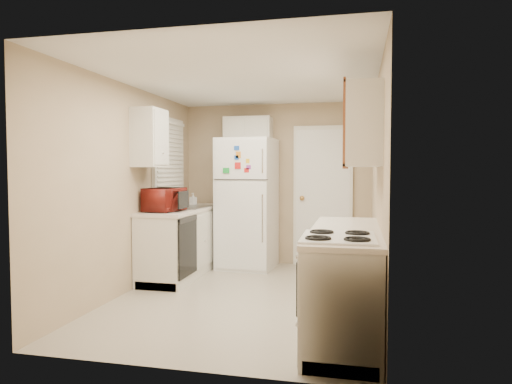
# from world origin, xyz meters

# --- Properties ---
(floor) EXTENTS (3.80, 3.80, 0.00)m
(floor) POSITION_xyz_m (0.00, 0.00, 0.00)
(floor) COLOR beige
(floor) RESTS_ON ground
(ceiling) EXTENTS (3.80, 3.80, 0.00)m
(ceiling) POSITION_xyz_m (0.00, 0.00, 2.40)
(ceiling) COLOR white
(ceiling) RESTS_ON floor
(wall_left) EXTENTS (3.80, 3.80, 0.00)m
(wall_left) POSITION_xyz_m (-1.40, 0.00, 1.20)
(wall_left) COLOR tan
(wall_left) RESTS_ON floor
(wall_right) EXTENTS (3.80, 3.80, 0.00)m
(wall_right) POSITION_xyz_m (1.40, 0.00, 1.20)
(wall_right) COLOR tan
(wall_right) RESTS_ON floor
(wall_back) EXTENTS (2.80, 2.80, 0.00)m
(wall_back) POSITION_xyz_m (0.00, 1.90, 1.20)
(wall_back) COLOR tan
(wall_back) RESTS_ON floor
(wall_front) EXTENTS (2.80, 2.80, 0.00)m
(wall_front) POSITION_xyz_m (0.00, -1.90, 1.20)
(wall_front) COLOR tan
(wall_front) RESTS_ON floor
(left_counter) EXTENTS (0.60, 1.80, 0.90)m
(left_counter) POSITION_xyz_m (-1.10, 0.90, 0.45)
(left_counter) COLOR silver
(left_counter) RESTS_ON floor
(dishwasher) EXTENTS (0.03, 0.58, 0.72)m
(dishwasher) POSITION_xyz_m (-0.81, 0.30, 0.49)
(dishwasher) COLOR black
(dishwasher) RESTS_ON floor
(sink) EXTENTS (0.54, 0.74, 0.16)m
(sink) POSITION_xyz_m (-1.10, 1.05, 0.86)
(sink) COLOR gray
(sink) RESTS_ON left_counter
(microwave) EXTENTS (0.55, 0.34, 0.35)m
(microwave) POSITION_xyz_m (-1.15, 0.41, 1.05)
(microwave) COLOR maroon
(microwave) RESTS_ON left_counter
(soap_bottle) EXTENTS (0.10, 0.10, 0.18)m
(soap_bottle) POSITION_xyz_m (-1.15, 1.42, 1.00)
(soap_bottle) COLOR silver
(soap_bottle) RESTS_ON left_counter
(window_blinds) EXTENTS (0.10, 0.98, 1.08)m
(window_blinds) POSITION_xyz_m (-1.36, 1.05, 1.60)
(window_blinds) COLOR silver
(window_blinds) RESTS_ON wall_left
(upper_cabinet_left) EXTENTS (0.30, 0.45, 0.70)m
(upper_cabinet_left) POSITION_xyz_m (-1.25, 0.22, 1.80)
(upper_cabinet_left) COLOR silver
(upper_cabinet_left) RESTS_ON wall_left
(refrigerator) EXTENTS (0.81, 0.79, 1.86)m
(refrigerator) POSITION_xyz_m (-0.35, 1.51, 0.93)
(refrigerator) COLOR white
(refrigerator) RESTS_ON floor
(cabinet_over_fridge) EXTENTS (0.70, 0.30, 0.40)m
(cabinet_over_fridge) POSITION_xyz_m (-0.40, 1.75, 2.00)
(cabinet_over_fridge) COLOR silver
(cabinet_over_fridge) RESTS_ON wall_back
(interior_door) EXTENTS (0.86, 0.06, 2.08)m
(interior_door) POSITION_xyz_m (0.70, 1.86, 1.02)
(interior_door) COLOR white
(interior_door) RESTS_ON floor
(right_counter) EXTENTS (0.60, 2.00, 0.90)m
(right_counter) POSITION_xyz_m (1.10, -0.80, 0.45)
(right_counter) COLOR silver
(right_counter) RESTS_ON floor
(stove) EXTENTS (0.57, 0.69, 0.83)m
(stove) POSITION_xyz_m (1.06, -1.36, 0.41)
(stove) COLOR white
(stove) RESTS_ON floor
(upper_cabinet_right) EXTENTS (0.30, 1.20, 0.70)m
(upper_cabinet_right) POSITION_xyz_m (1.25, -0.50, 1.80)
(upper_cabinet_right) COLOR silver
(upper_cabinet_right) RESTS_ON wall_right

